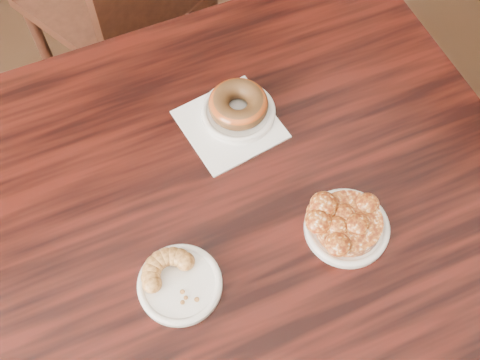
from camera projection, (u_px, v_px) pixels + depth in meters
floor at (363, 335)px, 1.71m from camera, size 5.00×5.00×0.00m
cafe_table at (256, 286)px, 1.39m from camera, size 1.21×1.21×0.75m
napkin at (230, 124)px, 1.15m from camera, size 0.19×0.19×0.00m
plate_donut at (238, 112)px, 1.16m from camera, size 0.14×0.14×0.01m
plate_cruller at (180, 285)px, 1.00m from camera, size 0.14×0.14×0.01m
plate_fritter at (347, 228)px, 1.05m from camera, size 0.15×0.15×0.01m
glazed_donut at (238, 104)px, 1.14m from camera, size 0.11×0.11×0.04m
apple_fritter at (349, 222)px, 1.02m from camera, size 0.16×0.16×0.04m
cruller_fragment at (179, 280)px, 0.98m from camera, size 0.11×0.11×0.03m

